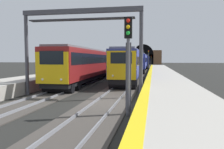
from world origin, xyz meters
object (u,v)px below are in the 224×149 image
(train_main_approaching, at_px, (142,61))
(overhead_signal_gantry, at_px, (81,29))
(railway_signal_far, at_px, (151,60))
(train_adjacent_platform, at_px, (106,62))
(railway_signal_near, at_px, (128,56))
(railway_signal_mid, at_px, (148,58))

(train_main_approaching, height_order, overhead_signal_gantry, overhead_signal_gantry)
(train_main_approaching, distance_m, railway_signal_far, 53.90)
(train_adjacent_platform, relative_size, railway_signal_far, 9.90)
(railway_signal_near, bearing_deg, train_adjacent_platform, -165.60)
(train_main_approaching, height_order, railway_signal_far, train_main_approaching)
(railway_signal_near, relative_size, railway_signal_far, 1.16)
(train_adjacent_platform, distance_m, railway_signal_far, 77.45)
(railway_signal_far, xyz_separation_m, overhead_signal_gantry, (-97.81, 4.19, 2.58))
(railway_signal_mid, bearing_deg, train_main_approaching, -156.77)
(train_main_approaching, relative_size, railway_signal_mid, 15.97)
(train_main_approaching, xyz_separation_m, railway_signal_near, (-49.20, -1.72, 0.72))
(train_main_approaching, relative_size, railway_signal_far, 19.15)
(railway_signal_mid, distance_m, railway_signal_far, 57.89)
(train_adjacent_platform, relative_size, railway_signal_near, 8.52)
(train_main_approaching, xyz_separation_m, railway_signal_far, (53.87, -1.72, 0.25))
(train_main_approaching, xyz_separation_m, train_adjacent_platform, (-23.29, 4.93, 0.04))
(train_adjacent_platform, bearing_deg, overhead_signal_gantry, 5.97)
(train_adjacent_platform, xyz_separation_m, railway_signal_far, (77.17, -6.65, 0.21))
(train_main_approaching, relative_size, train_adjacent_platform, 1.93)
(railway_signal_mid, xyz_separation_m, overhead_signal_gantry, (-39.92, 4.19, 2.12))
(train_adjacent_platform, distance_m, railway_signal_mid, 20.40)
(railway_signal_mid, distance_m, overhead_signal_gantry, 40.20)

